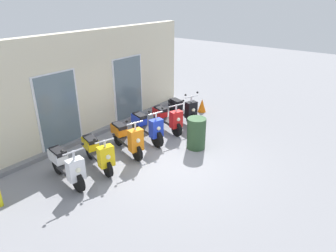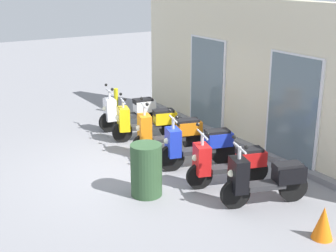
{
  "view_description": "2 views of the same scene",
  "coord_description": "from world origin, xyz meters",
  "px_view_note": "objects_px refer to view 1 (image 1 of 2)",
  "views": [
    {
      "loc": [
        -5.98,
        -4.66,
        4.33
      ],
      "look_at": [
        0.77,
        0.6,
        0.57
      ],
      "focal_mm": 32.84,
      "sensor_mm": 36.0,
      "label": 1
    },
    {
      "loc": [
        7.75,
        -4.07,
        3.79
      ],
      "look_at": [
        -0.26,
        1.01,
        0.71
      ],
      "focal_mm": 50.86,
      "sensor_mm": 36.0,
      "label": 2
    }
  ],
  "objects_px": {
    "traffic_cone": "(202,105)",
    "scooter_black": "(183,109)",
    "scooter_blue": "(147,127)",
    "scooter_red": "(167,118)",
    "scooter_yellow": "(98,152)",
    "scooter_white": "(67,165)",
    "scooter_orange": "(127,137)",
    "trash_bin": "(196,133)"
  },
  "relations": [
    {
      "from": "traffic_cone",
      "to": "scooter_black",
      "type": "bearing_deg",
      "value": 179.54
    },
    {
      "from": "scooter_blue",
      "to": "scooter_red",
      "type": "height_order",
      "value": "scooter_blue"
    },
    {
      "from": "scooter_yellow",
      "to": "scooter_black",
      "type": "height_order",
      "value": "scooter_black"
    },
    {
      "from": "scooter_white",
      "to": "scooter_blue",
      "type": "xyz_separation_m",
      "value": [
        2.94,
        0.0,
        0.01
      ]
    },
    {
      "from": "scooter_yellow",
      "to": "traffic_cone",
      "type": "xyz_separation_m",
      "value": [
        5.21,
        0.04,
        -0.2
      ]
    },
    {
      "from": "scooter_black",
      "to": "traffic_cone",
      "type": "height_order",
      "value": "scooter_black"
    },
    {
      "from": "scooter_orange",
      "to": "trash_bin",
      "type": "relative_size",
      "value": 1.67
    },
    {
      "from": "scooter_blue",
      "to": "scooter_red",
      "type": "xyz_separation_m",
      "value": [
        0.99,
        -0.02,
        -0.02
      ]
    },
    {
      "from": "scooter_red",
      "to": "scooter_orange",
      "type": "bearing_deg",
      "value": -177.8
    },
    {
      "from": "scooter_yellow",
      "to": "scooter_black",
      "type": "relative_size",
      "value": 1.02
    },
    {
      "from": "scooter_black",
      "to": "scooter_white",
      "type": "bearing_deg",
      "value": -179.89
    },
    {
      "from": "scooter_white",
      "to": "trash_bin",
      "type": "xyz_separation_m",
      "value": [
        3.47,
        -1.48,
        0.01
      ]
    },
    {
      "from": "scooter_white",
      "to": "traffic_cone",
      "type": "bearing_deg",
      "value": -0.01
    },
    {
      "from": "traffic_cone",
      "to": "scooter_red",
      "type": "bearing_deg",
      "value": -179.49
    },
    {
      "from": "scooter_orange",
      "to": "scooter_blue",
      "type": "distance_m",
      "value": 0.97
    },
    {
      "from": "scooter_yellow",
      "to": "trash_bin",
      "type": "distance_m",
      "value": 2.91
    },
    {
      "from": "scooter_white",
      "to": "scooter_black",
      "type": "bearing_deg",
      "value": 0.11
    },
    {
      "from": "traffic_cone",
      "to": "scooter_orange",
      "type": "bearing_deg",
      "value": -178.69
    },
    {
      "from": "scooter_yellow",
      "to": "scooter_black",
      "type": "bearing_deg",
      "value": 0.76
    },
    {
      "from": "scooter_yellow",
      "to": "scooter_black",
      "type": "xyz_separation_m",
      "value": [
        3.94,
        0.05,
        0.02
      ]
    },
    {
      "from": "scooter_blue",
      "to": "traffic_cone",
      "type": "distance_m",
      "value": 3.21
    },
    {
      "from": "scooter_white",
      "to": "scooter_black",
      "type": "distance_m",
      "value": 4.87
    },
    {
      "from": "scooter_orange",
      "to": "scooter_blue",
      "type": "height_order",
      "value": "scooter_orange"
    },
    {
      "from": "scooter_blue",
      "to": "trash_bin",
      "type": "relative_size",
      "value": 1.7
    },
    {
      "from": "scooter_yellow",
      "to": "scooter_blue",
      "type": "distance_m",
      "value": 2.01
    },
    {
      "from": "scooter_orange",
      "to": "scooter_red",
      "type": "height_order",
      "value": "scooter_orange"
    },
    {
      "from": "scooter_blue",
      "to": "scooter_red",
      "type": "distance_m",
      "value": 0.99
    },
    {
      "from": "scooter_blue",
      "to": "traffic_cone",
      "type": "xyz_separation_m",
      "value": [
        3.21,
        -0.0,
        -0.21
      ]
    },
    {
      "from": "scooter_black",
      "to": "scooter_red",
      "type": "bearing_deg",
      "value": -178.16
    },
    {
      "from": "scooter_yellow",
      "to": "scooter_blue",
      "type": "bearing_deg",
      "value": 1.31
    },
    {
      "from": "scooter_red",
      "to": "scooter_white",
      "type": "bearing_deg",
      "value": 179.7
    },
    {
      "from": "scooter_blue",
      "to": "scooter_orange",
      "type": "bearing_deg",
      "value": -174.18
    },
    {
      "from": "scooter_red",
      "to": "traffic_cone",
      "type": "xyz_separation_m",
      "value": [
        2.21,
        0.02,
        -0.2
      ]
    },
    {
      "from": "trash_bin",
      "to": "scooter_yellow",
      "type": "bearing_deg",
      "value": 150.54
    },
    {
      "from": "scooter_blue",
      "to": "trash_bin",
      "type": "height_order",
      "value": "scooter_blue"
    },
    {
      "from": "scooter_blue",
      "to": "scooter_red",
      "type": "bearing_deg",
      "value": -1.35
    },
    {
      "from": "scooter_yellow",
      "to": "trash_bin",
      "type": "xyz_separation_m",
      "value": [
        2.54,
        -1.43,
        0.02
      ]
    },
    {
      "from": "scooter_orange",
      "to": "scooter_red",
      "type": "bearing_deg",
      "value": 2.2
    },
    {
      "from": "traffic_cone",
      "to": "scooter_white",
      "type": "bearing_deg",
      "value": 179.99
    },
    {
      "from": "scooter_red",
      "to": "traffic_cone",
      "type": "bearing_deg",
      "value": 0.51
    },
    {
      "from": "scooter_red",
      "to": "scooter_black",
      "type": "relative_size",
      "value": 1.01
    },
    {
      "from": "scooter_blue",
      "to": "trash_bin",
      "type": "xyz_separation_m",
      "value": [
        0.53,
        -1.48,
        0.0
      ]
    }
  ]
}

